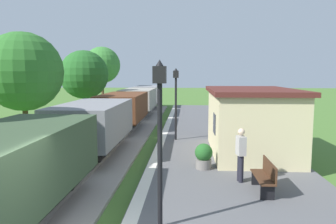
# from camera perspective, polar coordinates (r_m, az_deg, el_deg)

# --- Properties ---
(freight_train) EXTENTS (2.50, 32.60, 2.12)m
(freight_train) POSITION_cam_1_polar(r_m,az_deg,el_deg) (20.89, -7.92, 0.48)
(freight_train) COLOR #384C33
(freight_train) RESTS_ON rail_near
(station_hut) EXTENTS (3.50, 5.80, 2.78)m
(station_hut) POSITION_cam_1_polar(r_m,az_deg,el_deg) (14.31, 14.26, -1.49)
(station_hut) COLOR beige
(station_hut) RESTS_ON platform_slab
(bench_near_hut) EXTENTS (0.42, 1.50, 0.91)m
(bench_near_hut) POSITION_cam_1_polar(r_m,az_deg,el_deg) (9.90, 16.75, -10.76)
(bench_near_hut) COLOR #422819
(bench_near_hut) RESTS_ON platform_slab
(bench_down_platform) EXTENTS (0.42, 1.50, 0.91)m
(bench_down_platform) POSITION_cam_1_polar(r_m,az_deg,el_deg) (18.89, 10.26, -2.29)
(bench_down_platform) COLOR #422819
(bench_down_platform) RESTS_ON platform_slab
(person_waiting) EXTENTS (0.30, 0.41, 1.71)m
(person_waiting) POSITION_cam_1_polar(r_m,az_deg,el_deg) (10.50, 12.70, -7.01)
(person_waiting) COLOR black
(person_waiting) RESTS_ON platform_slab
(potted_planter) EXTENTS (0.64, 0.64, 0.92)m
(potted_planter) POSITION_cam_1_polar(r_m,az_deg,el_deg) (11.80, 6.30, -7.67)
(potted_planter) COLOR slate
(potted_planter) RESTS_ON platform_slab
(lamp_post_near) EXTENTS (0.28, 0.28, 3.70)m
(lamp_post_near) POSITION_cam_1_polar(r_m,az_deg,el_deg) (6.94, -1.46, -0.28)
(lamp_post_near) COLOR black
(lamp_post_near) RESTS_ON platform_slab
(lamp_post_far) EXTENTS (0.28, 0.28, 3.70)m
(lamp_post_far) POSITION_cam_1_polar(r_m,az_deg,el_deg) (16.56, 1.39, 3.80)
(lamp_post_far) COLOR black
(lamp_post_far) RESTS_ON platform_slab
(tree_trackside_far) EXTENTS (4.11, 4.11, 5.82)m
(tree_trackside_far) POSITION_cam_1_polar(r_m,az_deg,el_deg) (18.56, -24.15, 6.49)
(tree_trackside_far) COLOR #4C3823
(tree_trackside_far) RESTS_ON ground
(tree_field_left) EXTENTS (3.65, 3.65, 5.42)m
(tree_field_left) POSITION_cam_1_polar(r_m,az_deg,el_deg) (25.33, -14.58, 6.38)
(tree_field_left) COLOR #4C3823
(tree_field_left) RESTS_ON ground
(tree_field_distant) EXTENTS (3.67, 3.67, 6.38)m
(tree_field_distant) POSITION_cam_1_polar(r_m,az_deg,el_deg) (33.82, -11.54, 8.10)
(tree_field_distant) COLOR #4C3823
(tree_field_distant) RESTS_ON ground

